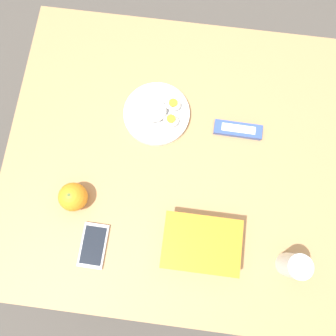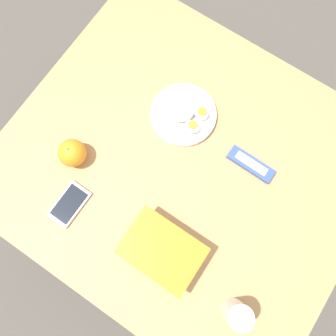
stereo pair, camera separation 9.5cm
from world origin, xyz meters
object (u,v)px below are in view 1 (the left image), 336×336
object	(u,v)px
orange_fruit	(73,197)
rice_plate	(156,113)
cell_phone	(93,245)
candy_bar	(238,130)
drinking_glass	(294,266)
food_container	(200,243)

from	to	relation	value
orange_fruit	rice_plate	distance (m)	0.35
rice_plate	cell_phone	distance (m)	0.44
orange_fruit	rice_plate	bearing A→B (deg)	-124.32
orange_fruit	cell_phone	size ratio (longest dim) A/B	0.66
cell_phone	candy_bar	bearing A→B (deg)	-133.75
drinking_glass	food_container	bearing A→B (deg)	-5.85
cell_phone	drinking_glass	size ratio (longest dim) A/B	1.26
candy_bar	cell_phone	size ratio (longest dim) A/B	1.18
orange_fruit	candy_bar	size ratio (longest dim) A/B	0.56
food_container	rice_plate	xyz separation A→B (m)	(0.17, -0.37, -0.02)
candy_bar	cell_phone	xyz separation A→B (m)	(0.38, 0.40, -0.00)
rice_plate	cell_phone	bearing A→B (deg)	73.27
candy_bar	drinking_glass	bearing A→B (deg)	114.41
rice_plate	drinking_glass	world-z (taller)	drinking_glass
candy_bar	cell_phone	world-z (taller)	candy_bar
cell_phone	orange_fruit	bearing A→B (deg)	-59.83
cell_phone	drinking_glass	bearing A→B (deg)	-178.15
orange_fruit	drinking_glass	world-z (taller)	drinking_glass
food_container	candy_bar	world-z (taller)	food_container
rice_plate	drinking_glass	distance (m)	0.58
candy_bar	orange_fruit	bearing A→B (deg)	30.87
food_container	cell_phone	bearing A→B (deg)	8.30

